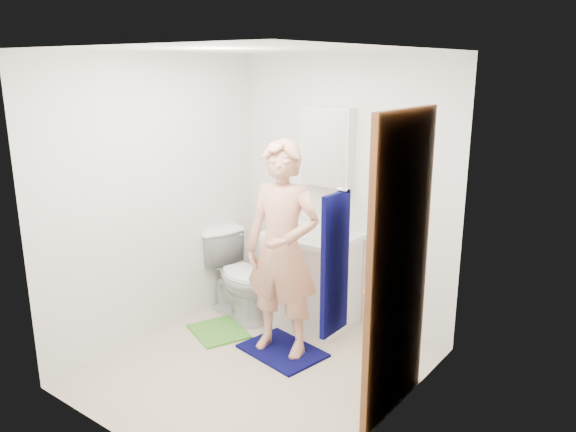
% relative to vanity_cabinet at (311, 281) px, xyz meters
% --- Properties ---
extents(floor, '(2.20, 2.40, 0.02)m').
position_rel_vanity_cabinet_xyz_m(floor, '(0.15, -0.91, -0.41)').
color(floor, beige).
rests_on(floor, ground).
extents(ceiling, '(2.20, 2.40, 0.02)m').
position_rel_vanity_cabinet_xyz_m(ceiling, '(0.15, -0.91, 2.01)').
color(ceiling, white).
rests_on(ceiling, ground).
extents(wall_back, '(2.20, 0.02, 2.40)m').
position_rel_vanity_cabinet_xyz_m(wall_back, '(0.15, 0.30, 0.80)').
color(wall_back, white).
rests_on(wall_back, ground).
extents(wall_front, '(2.20, 0.02, 2.40)m').
position_rel_vanity_cabinet_xyz_m(wall_front, '(0.15, -2.12, 0.80)').
color(wall_front, white).
rests_on(wall_front, ground).
extents(wall_left, '(0.02, 2.40, 2.40)m').
position_rel_vanity_cabinet_xyz_m(wall_left, '(-0.96, -0.91, 0.80)').
color(wall_left, white).
rests_on(wall_left, ground).
extents(wall_right, '(0.02, 2.40, 2.40)m').
position_rel_vanity_cabinet_xyz_m(wall_right, '(1.26, -0.91, 0.80)').
color(wall_right, white).
rests_on(wall_right, ground).
extents(vanity_cabinet, '(0.75, 0.55, 0.80)m').
position_rel_vanity_cabinet_xyz_m(vanity_cabinet, '(0.00, 0.00, 0.00)').
color(vanity_cabinet, white).
rests_on(vanity_cabinet, floor).
extents(countertop, '(0.79, 0.59, 0.05)m').
position_rel_vanity_cabinet_xyz_m(countertop, '(0.00, 0.00, 0.43)').
color(countertop, white).
rests_on(countertop, vanity_cabinet).
extents(sink_basin, '(0.40, 0.40, 0.03)m').
position_rel_vanity_cabinet_xyz_m(sink_basin, '(0.00, 0.00, 0.44)').
color(sink_basin, white).
rests_on(sink_basin, countertop).
extents(faucet, '(0.03, 0.03, 0.12)m').
position_rel_vanity_cabinet_xyz_m(faucet, '(0.00, 0.18, 0.51)').
color(faucet, silver).
rests_on(faucet, countertop).
extents(medicine_cabinet, '(0.50, 0.12, 0.70)m').
position_rel_vanity_cabinet_xyz_m(medicine_cabinet, '(0.00, 0.22, 1.20)').
color(medicine_cabinet, white).
rests_on(medicine_cabinet, wall_back).
extents(mirror_panel, '(0.46, 0.01, 0.66)m').
position_rel_vanity_cabinet_xyz_m(mirror_panel, '(0.00, 0.16, 1.20)').
color(mirror_panel, white).
rests_on(mirror_panel, wall_back).
extents(door, '(0.05, 0.80, 2.05)m').
position_rel_vanity_cabinet_xyz_m(door, '(1.22, -0.76, 0.62)').
color(door, brown).
rests_on(door, ground).
extents(door_knob, '(0.07, 0.07, 0.07)m').
position_rel_vanity_cabinet_xyz_m(door_knob, '(1.18, -1.08, 0.55)').
color(door_knob, gold).
rests_on(door_knob, door).
extents(towel, '(0.03, 0.24, 0.80)m').
position_rel_vanity_cabinet_xyz_m(towel, '(1.18, -1.48, 0.85)').
color(towel, '#070744').
rests_on(towel, wall_right).
extents(towel_hook, '(0.06, 0.02, 0.02)m').
position_rel_vanity_cabinet_xyz_m(towel_hook, '(1.22, -1.48, 1.27)').
color(towel_hook, silver).
rests_on(towel_hook, wall_right).
extents(toilet, '(0.87, 0.63, 0.80)m').
position_rel_vanity_cabinet_xyz_m(toilet, '(-0.62, -0.29, 0.00)').
color(toilet, white).
rests_on(toilet, floor).
extents(bath_mat, '(0.73, 0.58, 0.02)m').
position_rel_vanity_cabinet_xyz_m(bath_mat, '(0.14, -0.62, -0.39)').
color(bath_mat, '#070744').
rests_on(bath_mat, floor).
extents(green_rug, '(0.62, 0.58, 0.02)m').
position_rel_vanity_cabinet_xyz_m(green_rug, '(-0.52, -0.68, -0.39)').
color(green_rug, '#54A637').
rests_on(green_rug, floor).
extents(soap_dispenser, '(0.11, 0.11, 0.20)m').
position_rel_vanity_cabinet_xyz_m(soap_dispenser, '(-0.19, -0.05, 0.55)').
color(soap_dispenser, '#C06D59').
rests_on(soap_dispenser, countertop).
extents(toothbrush_cup, '(0.16, 0.16, 0.10)m').
position_rel_vanity_cabinet_xyz_m(toothbrush_cup, '(0.25, 0.09, 0.50)').
color(toothbrush_cup, '#8A3E89').
rests_on(toothbrush_cup, countertop).
extents(man, '(0.70, 0.52, 1.74)m').
position_rel_vanity_cabinet_xyz_m(man, '(0.14, -0.61, 0.49)').
color(man, tan).
rests_on(man, bath_mat).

